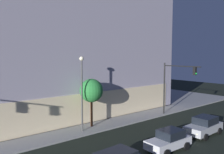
# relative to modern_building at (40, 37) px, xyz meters

# --- Properties ---
(modern_building) EXTENTS (28.74, 32.21, 21.80)m
(modern_building) POSITION_rel_modern_building_xyz_m (0.00, 0.00, 0.00)
(modern_building) COLOR #4C4C51
(modern_building) RESTS_ON ground
(traffic_light_far_corner) EXTENTS (0.46, 5.31, 6.68)m
(traffic_light_far_corner) POSITION_rel_modern_building_xyz_m (8.76, -20.35, -6.13)
(traffic_light_far_corner) COLOR black
(traffic_light_far_corner) RESTS_ON sidewalk_corner
(street_lamp_sidewalk) EXTENTS (0.44, 0.44, 7.53)m
(street_lamp_sidewalk) POSITION_rel_modern_building_xyz_m (-3.33, -18.00, -5.91)
(street_lamp_sidewalk) COLOR #444444
(street_lamp_sidewalk) RESTS_ON sidewalk_corner
(sidewalk_tree) EXTENTS (2.50, 2.50, 5.15)m
(sidewalk_tree) POSITION_rel_modern_building_xyz_m (-1.71, -17.31, -6.79)
(sidewalk_tree) COLOR brown
(sidewalk_tree) RESTS_ON sidewalk_corner
(car_white) EXTENTS (4.10, 2.10, 1.68)m
(car_white) POSITION_rel_modern_building_xyz_m (-0.27, -26.36, -9.97)
(car_white) COLOR silver
(car_white) RESTS_ON ground
(car_silver) EXTENTS (4.47, 2.19, 1.76)m
(car_silver) POSITION_rel_modern_building_xyz_m (5.54, -26.19, -9.94)
(car_silver) COLOR #B7BABF
(car_silver) RESTS_ON ground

